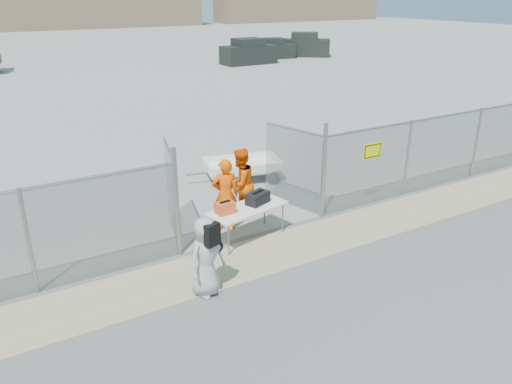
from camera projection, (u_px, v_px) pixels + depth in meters
ground at (304, 270)px, 10.60m from camera, size 160.00×160.00×0.00m
tarmac_inside at (26, 58)px, 44.11m from camera, size 160.00×80.00×0.01m
dirt_strip at (278, 250)px, 11.40m from camera, size 44.00×1.60×0.01m
chain_link_fence at (256, 192)px, 11.79m from camera, size 40.00×0.20×2.20m
folding_table at (248, 223)px, 11.80m from camera, size 2.06×1.19×0.82m
orange_bag at (225, 208)px, 11.29m from camera, size 0.44×0.31×0.26m
black_duffel at (258, 198)px, 11.81m from camera, size 0.65×0.52×0.28m
security_worker_left at (225, 195)px, 12.12m from camera, size 0.78×0.64×1.83m
security_worker_right at (240, 184)px, 12.75m from camera, size 1.10×0.99×1.87m
visitor at (206, 257)px, 9.51m from camera, size 0.91×0.72×1.61m
utility_trailer at (243, 169)px, 15.53m from camera, size 3.23×2.18×0.72m
parked_vehicle_near at (249, 52)px, 40.05m from camera, size 4.39×2.04×1.97m
parked_vehicle_mid at (305, 45)px, 44.86m from camera, size 4.80×4.34×2.03m
parked_vehicle_far at (272, 49)px, 43.42m from camera, size 3.97×2.29×1.69m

